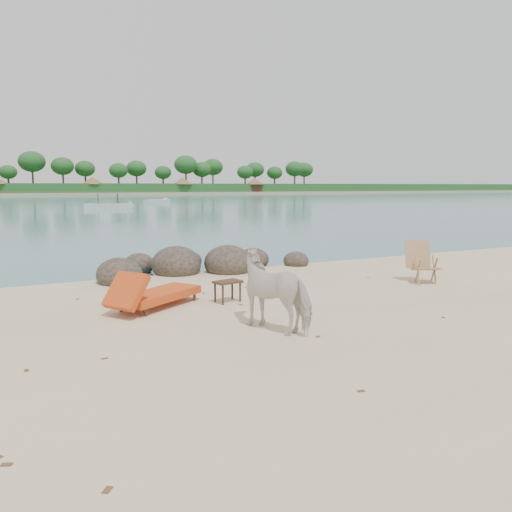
{
  "coord_description": "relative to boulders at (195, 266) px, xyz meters",
  "views": [
    {
      "loc": [
        -4.25,
        -7.11,
        2.43
      ],
      "look_at": [
        0.28,
        2.0,
        1.0
      ],
      "focal_mm": 35.0,
      "sensor_mm": 36.0,
      "label": 1
    }
  ],
  "objects": [
    {
      "name": "boat_mid",
      "position": [
        5.26,
        43.05,
        1.19
      ],
      "size": [
        5.84,
        2.02,
        2.79
      ],
      "primitive_type": null,
      "rotation": [
        0.0,
        0.0,
        -0.13
      ],
      "color": "beige",
      "rests_on": "water"
    },
    {
      "name": "far_shore",
      "position": [
        -0.36,
        163.93,
        -0.21
      ],
      "size": [
        420.0,
        90.0,
        1.4
      ],
      "primitive_type": "cube",
      "color": "tan",
      "rests_on": "ground"
    },
    {
      "name": "far_scenery",
      "position": [
        -0.34,
        130.63,
        2.93
      ],
      "size": [
        420.0,
        18.0,
        9.5
      ],
      "color": "#1E4C1E",
      "rests_on": "ground"
    },
    {
      "name": "boulders",
      "position": [
        0.0,
        0.0,
        0.0
      ],
      "size": [
        6.35,
        2.93,
        1.02
      ],
      "rotation": [
        0.0,
        0.0,
        0.15
      ],
      "color": "#2F291F",
      "rests_on": "ground"
    },
    {
      "name": "boat_far",
      "position": [
        14.72,
        57.66,
        0.11
      ],
      "size": [
        4.98,
        4.33,
        0.63
      ],
      "primitive_type": null,
      "rotation": [
        0.0,
        0.0,
        0.68
      ],
      "color": "silver",
      "rests_on": "water"
    },
    {
      "name": "deck_chair",
      "position": [
        4.63,
        -4.1,
        0.31
      ],
      "size": [
        0.94,
        0.97,
        1.04
      ],
      "primitive_type": null,
      "rotation": [
        0.0,
        0.0,
        -0.55
      ],
      "color": "tan",
      "rests_on": "ground"
    },
    {
      "name": "water",
      "position": [
        -0.36,
        83.93,
        -0.21
      ],
      "size": [
        400.0,
        400.0,
        0.0
      ],
      "primitive_type": "plane",
      "color": "#3D717A",
      "rests_on": "ground"
    },
    {
      "name": "lounge_chair",
      "position": [
        -1.99,
        -3.51,
        0.13
      ],
      "size": [
        2.33,
        1.9,
        0.68
      ],
      "primitive_type": null,
      "rotation": [
        0.0,
        0.0,
        0.58
      ],
      "color": "#D84419",
      "rests_on": "ground"
    },
    {
      "name": "side_table",
      "position": [
        -0.62,
        -3.81,
        0.02
      ],
      "size": [
        0.63,
        0.48,
        0.45
      ],
      "primitive_type": null,
      "rotation": [
        0.0,
        0.0,
        0.25
      ],
      "color": "#331C14",
      "rests_on": "ground"
    },
    {
      "name": "dead_leaves",
      "position": [
        -0.85,
        -5.42,
        -0.2
      ],
      "size": [
        8.79,
        7.39,
        0.0
      ],
      "color": "brown",
      "rests_on": "ground"
    },
    {
      "name": "cow",
      "position": [
        -0.61,
        -5.94,
        0.45
      ],
      "size": [
        1.31,
        1.72,
        1.32
      ],
      "primitive_type": "imported",
      "rotation": [
        0.0,
        0.0,
        3.58
      ],
      "color": "beige",
      "rests_on": "ground"
    }
  ]
}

